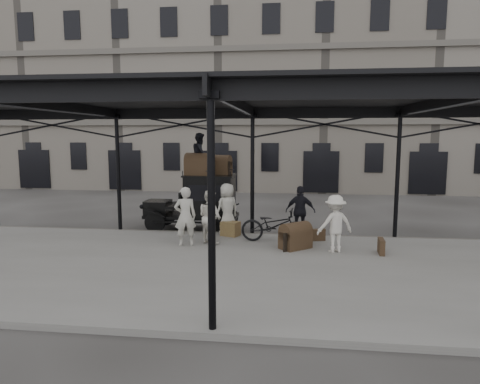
# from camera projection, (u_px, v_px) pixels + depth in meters

# --- Properties ---
(ground) EXTENTS (120.00, 120.00, 0.00)m
(ground) POSITION_uv_depth(u_px,v_px,m) (246.00, 252.00, 13.58)
(ground) COLOR #383533
(ground) RESTS_ON ground
(platform) EXTENTS (28.00, 8.00, 0.15)m
(platform) POSITION_uv_depth(u_px,v_px,m) (238.00, 269.00, 11.60)
(platform) COLOR slate
(platform) RESTS_ON ground
(canopy) EXTENTS (22.50, 9.00, 4.74)m
(canopy) POSITION_uv_depth(u_px,v_px,m) (240.00, 100.00, 11.28)
(canopy) COLOR black
(canopy) RESTS_ON ground
(building_frontage) EXTENTS (64.00, 8.00, 14.00)m
(building_frontage) POSITION_uv_depth(u_px,v_px,m) (273.00, 88.00, 30.37)
(building_frontage) COLOR slate
(building_frontage) RESTS_ON ground
(taxi) EXTENTS (3.65, 1.55, 2.18)m
(taxi) POSITION_uv_depth(u_px,v_px,m) (202.00, 199.00, 16.58)
(taxi) COLOR black
(taxi) RESTS_ON ground
(porter_left) EXTENTS (0.80, 0.65, 1.91)m
(porter_left) POSITION_uv_depth(u_px,v_px,m) (185.00, 216.00, 13.65)
(porter_left) COLOR beige
(porter_left) RESTS_ON platform
(porter_midleft) EXTENTS (1.08, 1.07, 1.76)m
(porter_midleft) POSITION_uv_depth(u_px,v_px,m) (210.00, 217.00, 14.00)
(porter_midleft) COLOR silver
(porter_midleft) RESTS_ON platform
(porter_centre) EXTENTS (1.05, 1.03, 1.82)m
(porter_centre) POSITION_uv_depth(u_px,v_px,m) (227.00, 209.00, 15.31)
(porter_centre) COLOR beige
(porter_centre) RESTS_ON platform
(porter_official) EXTENTS (1.07, 0.53, 1.77)m
(porter_official) POSITION_uv_depth(u_px,v_px,m) (300.00, 211.00, 15.01)
(porter_official) COLOR black
(porter_official) RESTS_ON platform
(porter_right) EXTENTS (1.29, 1.02, 1.75)m
(porter_right) POSITION_uv_depth(u_px,v_px,m) (335.00, 224.00, 12.90)
(porter_right) COLOR silver
(porter_right) RESTS_ON platform
(bicycle) EXTENTS (2.25, 1.02, 1.14)m
(bicycle) POSITION_uv_depth(u_px,v_px,m) (274.00, 225.00, 14.10)
(bicycle) COLOR black
(bicycle) RESTS_ON platform
(porter_roof) EXTENTS (0.69, 0.84, 1.59)m
(porter_roof) POSITION_uv_depth(u_px,v_px,m) (200.00, 154.00, 16.25)
(porter_roof) COLOR black
(porter_roof) RESTS_ON taxi
(steamer_trunk_roof_near) EXTENTS (1.05, 0.75, 0.70)m
(steamer_trunk_roof_near) POSITION_uv_depth(u_px,v_px,m) (198.00, 166.00, 16.17)
(steamer_trunk_roof_near) COLOR #3F2F1D
(steamer_trunk_roof_near) RESTS_ON taxi
(steamer_trunk_roof_far) EXTENTS (0.94, 0.69, 0.62)m
(steamer_trunk_roof_far) POSITION_uv_depth(u_px,v_px,m) (220.00, 166.00, 16.52)
(steamer_trunk_roof_far) COLOR #3F2F1D
(steamer_trunk_roof_far) RESTS_ON taxi
(steamer_trunk_platform) EXTENTS (1.09, 1.05, 0.69)m
(steamer_trunk_platform) POSITION_uv_depth(u_px,v_px,m) (295.00, 238.00, 13.37)
(steamer_trunk_platform) COLOR #3F2F1D
(steamer_trunk_platform) RESTS_ON platform
(wicker_hamper) EXTENTS (0.73, 0.64, 0.50)m
(wicker_hamper) POSITION_uv_depth(u_px,v_px,m) (230.00, 229.00, 15.10)
(wicker_hamper) COLOR olive
(wicker_hamper) RESTS_ON platform
(suitcase_upright) EXTENTS (0.19, 0.61, 0.45)m
(suitcase_upright) POSITION_uv_depth(u_px,v_px,m) (381.00, 246.00, 12.78)
(suitcase_upright) COLOR #3F2F1D
(suitcase_upright) RESTS_ON platform
(suitcase_flat) EXTENTS (0.62, 0.29, 0.40)m
(suitcase_flat) POSITION_uv_depth(u_px,v_px,m) (316.00, 235.00, 14.36)
(suitcase_flat) COLOR #3F2F1D
(suitcase_flat) RESTS_ON platform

